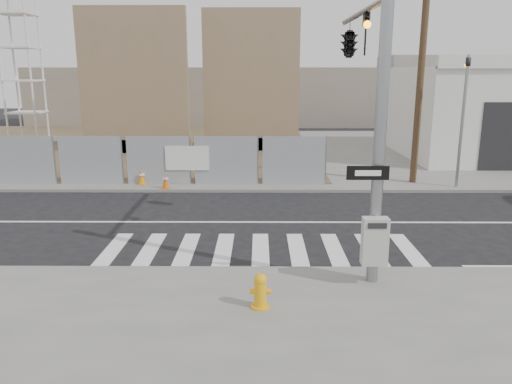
{
  "coord_description": "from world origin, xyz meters",
  "views": [
    {
      "loc": [
        -0.04,
        -15.26,
        4.71
      ],
      "look_at": [
        -0.13,
        -1.66,
        1.4
      ],
      "focal_mm": 35.0,
      "sensor_mm": 36.0,
      "label": 1
    }
  ],
  "objects_px": {
    "traffic_cone_c": "(142,177)",
    "traffic_cone_d": "(166,181)",
    "fire_hydrant": "(260,291)",
    "signal_pole": "(358,68)",
    "auto_shop": "(510,111)"
  },
  "relations": [
    {
      "from": "auto_shop",
      "to": "traffic_cone_d",
      "type": "relative_size",
      "value": 19.43
    },
    {
      "from": "fire_hydrant",
      "to": "traffic_cone_d",
      "type": "relative_size",
      "value": 1.16
    },
    {
      "from": "traffic_cone_d",
      "to": "signal_pole",
      "type": "bearing_deg",
      "value": -44.9
    },
    {
      "from": "signal_pole",
      "to": "traffic_cone_d",
      "type": "xyz_separation_m",
      "value": [
        -6.29,
        6.27,
        -4.36
      ]
    },
    {
      "from": "signal_pole",
      "to": "auto_shop",
      "type": "bearing_deg",
      "value": 52.54
    },
    {
      "from": "signal_pole",
      "to": "auto_shop",
      "type": "distance_m",
      "value": 19.04
    },
    {
      "from": "traffic_cone_d",
      "to": "auto_shop",
      "type": "bearing_deg",
      "value": 26.18
    },
    {
      "from": "fire_hydrant",
      "to": "traffic_cone_d",
      "type": "distance_m",
      "value": 11.02
    },
    {
      "from": "traffic_cone_c",
      "to": "traffic_cone_d",
      "type": "relative_size",
      "value": 1.04
    },
    {
      "from": "traffic_cone_d",
      "to": "traffic_cone_c",
      "type": "bearing_deg",
      "value": 147.7
    },
    {
      "from": "fire_hydrant",
      "to": "traffic_cone_d",
      "type": "height_order",
      "value": "fire_hydrant"
    },
    {
      "from": "auto_shop",
      "to": "fire_hydrant",
      "type": "distance_m",
      "value": 23.78
    },
    {
      "from": "traffic_cone_c",
      "to": "traffic_cone_d",
      "type": "distance_m",
      "value": 1.33
    },
    {
      "from": "signal_pole",
      "to": "traffic_cone_c",
      "type": "height_order",
      "value": "signal_pole"
    },
    {
      "from": "signal_pole",
      "to": "fire_hydrant",
      "type": "relative_size",
      "value": 9.78
    }
  ]
}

